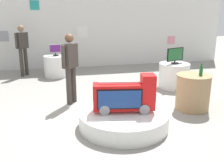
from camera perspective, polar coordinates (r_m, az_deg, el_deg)
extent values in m
plane|color=gray|center=(5.32, -2.75, -8.12)|extent=(30.00, 30.00, 0.00)
cube|color=silver|center=(9.92, -8.15, 11.78)|extent=(12.19, 0.10, 3.02)
cube|color=white|center=(9.89, -6.73, 10.97)|extent=(0.39, 0.02, 0.42)
cube|color=gray|center=(10.01, -23.62, 9.26)|extent=(0.43, 0.02, 0.36)
cube|color=pink|center=(10.97, 13.29, 9.00)|extent=(0.32, 0.02, 0.31)
cube|color=teal|center=(9.82, -17.13, 16.07)|extent=(0.32, 0.02, 0.33)
cylinder|color=silver|center=(4.86, 2.63, -8.52)|extent=(1.70, 1.70, 0.30)
cylinder|color=gray|center=(4.75, -1.75, -5.94)|extent=(0.24, 0.38, 0.19)
cylinder|color=gray|center=(4.82, 7.02, -5.72)|extent=(0.24, 0.38, 0.19)
cube|color=red|center=(4.70, 2.70, -3.50)|extent=(1.18, 0.49, 0.49)
cube|color=red|center=(4.67, 8.20, 0.45)|extent=(0.30, 0.34, 0.17)
cube|color=black|center=(4.54, 1.75, -4.20)|extent=(0.81, 0.15, 0.37)
cube|color=navy|center=(4.54, 1.75, -4.20)|extent=(0.77, 0.15, 0.33)
cube|color=#B2B2B7|center=(4.62, 2.74, -0.29)|extent=(0.91, 0.18, 0.02)
cylinder|color=silver|center=(8.72, -12.47, 3.37)|extent=(0.82, 0.82, 0.70)
cylinder|color=black|center=(8.65, -12.61, 5.70)|extent=(0.18, 0.18, 0.02)
cylinder|color=black|center=(8.64, -12.63, 6.04)|extent=(0.04, 0.04, 0.08)
cube|color=silver|center=(8.62, -12.70, 7.20)|extent=(0.39, 0.14, 0.27)
cube|color=#561E6B|center=(8.60, -12.73, 7.17)|extent=(0.35, 0.11, 0.24)
cylinder|color=silver|center=(7.46, 13.81, 1.26)|extent=(0.86, 0.86, 0.70)
cylinder|color=black|center=(7.38, 13.99, 3.97)|extent=(0.23, 0.23, 0.02)
cylinder|color=black|center=(7.38, 14.01, 4.25)|extent=(0.04, 0.04, 0.05)
cube|color=black|center=(7.34, 14.12, 5.87)|extent=(0.58, 0.24, 0.37)
cube|color=#1E5B2D|center=(7.32, 14.14, 5.84)|extent=(0.52, 0.20, 0.33)
cylinder|color=#9E7F56|center=(5.88, 17.81, -2.41)|extent=(0.73, 0.73, 0.79)
cylinder|color=#9E7F56|center=(5.78, 18.12, 1.26)|extent=(0.76, 0.76, 0.02)
cylinder|color=#195926|center=(5.76, 19.50, 2.15)|extent=(0.07, 0.07, 0.19)
cylinder|color=#195926|center=(5.73, 19.61, 3.42)|extent=(0.03, 0.03, 0.07)
cylinder|color=#38332D|center=(6.12, -8.66, -0.75)|extent=(0.12, 0.12, 0.87)
cylinder|color=#38332D|center=(5.96, -9.75, -1.23)|extent=(0.12, 0.12, 0.87)
cube|color=#38332D|center=(5.88, -9.50, 5.64)|extent=(0.39, 0.42, 0.55)
sphere|color=brown|center=(5.83, -9.67, 9.55)|extent=(0.20, 0.20, 0.20)
cylinder|color=#38332D|center=(6.07, -8.19, 6.26)|extent=(0.08, 0.08, 0.49)
cylinder|color=#38332D|center=(5.69, -10.91, 5.52)|extent=(0.08, 0.08, 0.49)
cylinder|color=#38332D|center=(8.97, -19.76, 3.91)|extent=(0.12, 0.12, 0.93)
cylinder|color=#38332D|center=(9.11, -18.87, 4.16)|extent=(0.12, 0.12, 0.93)
cube|color=#38332D|center=(8.93, -19.73, 8.61)|extent=(0.39, 0.42, 0.52)
sphere|color=#8C6647|center=(8.90, -19.96, 11.11)|extent=(0.20, 0.20, 0.20)
cylinder|color=#38332D|center=(8.77, -20.87, 8.56)|extent=(0.08, 0.08, 0.47)
cylinder|color=#38332D|center=(9.10, -18.66, 8.98)|extent=(0.08, 0.08, 0.47)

